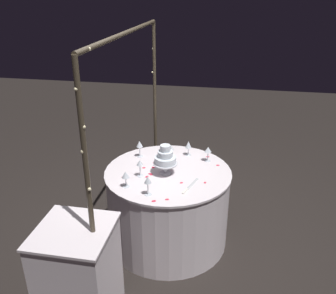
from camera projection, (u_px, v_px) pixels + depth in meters
name	position (u px, v px, depth m)	size (l,w,h in m)	color
ground_plane	(168.00, 238.00, 3.66)	(12.00, 12.00, 0.00)	black
decorative_arch	(130.00, 111.00, 3.17)	(2.08, 0.06, 2.03)	#473D2D
main_table	(168.00, 206.00, 3.50)	(1.18, 1.18, 0.78)	white
side_table	(79.00, 274.00, 2.66)	(0.53, 0.53, 0.81)	white
tiered_cake	(165.00, 158.00, 3.24)	(0.22, 0.22, 0.28)	silver
wine_glass_0	(208.00, 150.00, 3.49)	(0.07, 0.07, 0.15)	silver
wine_glass_1	(148.00, 181.00, 2.91)	(0.06, 0.06, 0.17)	silver
wine_glass_2	(188.00, 145.00, 3.62)	(0.06, 0.06, 0.15)	silver
wine_glass_3	(126.00, 175.00, 3.04)	(0.07, 0.07, 0.15)	silver
wine_glass_4	(140.00, 164.00, 3.21)	(0.06, 0.06, 0.16)	silver
wine_glass_5	(140.00, 145.00, 3.58)	(0.06, 0.06, 0.17)	silver
wine_glass_6	(171.00, 149.00, 3.53)	(0.06, 0.06, 0.15)	silver
cake_knife	(189.00, 187.00, 3.08)	(0.29, 0.11, 0.01)	silver
rose_petal_0	(167.00, 199.00, 2.90)	(0.03, 0.02, 0.00)	#E02D47
rose_petal_1	(174.00, 163.00, 3.50)	(0.04, 0.02, 0.00)	#E02D47
rose_petal_2	(150.00, 174.00, 3.29)	(0.04, 0.03, 0.00)	#E02D47
rose_petal_3	(208.00, 157.00, 3.62)	(0.04, 0.03, 0.00)	#E02D47
rose_petal_4	(144.00, 168.00, 3.40)	(0.03, 0.02, 0.00)	#E02D47
rose_petal_5	(151.00, 175.00, 3.28)	(0.03, 0.02, 0.00)	#E02D47
rose_petal_6	(147.00, 177.00, 3.24)	(0.04, 0.02, 0.00)	#E02D47
rose_petal_7	(159.00, 161.00, 3.52)	(0.03, 0.02, 0.00)	#E02D47
rose_petal_8	(181.00, 183.00, 3.14)	(0.03, 0.02, 0.00)	#E02D47
rose_petal_9	(218.00, 165.00, 3.45)	(0.03, 0.02, 0.00)	#E02D47
rose_petal_10	(155.00, 163.00, 3.50)	(0.04, 0.02, 0.00)	#E02D47
rose_petal_11	(154.00, 201.00, 2.88)	(0.04, 0.03, 0.00)	#E02D47
rose_petal_12	(205.00, 183.00, 3.15)	(0.03, 0.02, 0.00)	#E02D47
rose_petal_13	(153.00, 167.00, 3.41)	(0.03, 0.02, 0.00)	#E02D47
rose_petal_14	(123.00, 177.00, 3.23)	(0.03, 0.02, 0.00)	#E02D47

